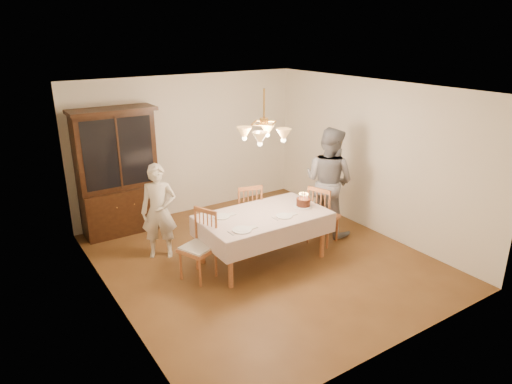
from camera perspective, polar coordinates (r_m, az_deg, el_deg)
ground at (r=7.12m, az=0.89°, el=-8.43°), size 5.00×5.00×0.00m
room_shell at (r=6.53m, az=0.96°, el=3.90°), size 5.00×5.00×5.00m
dining_table at (r=6.83m, az=0.92°, el=-3.37°), size 1.90×1.10×0.76m
china_hutch at (r=8.07m, az=-16.87°, el=2.14°), size 1.38×0.54×2.16m
chair_far_side at (r=7.59m, az=-1.13°, el=-2.89°), size 0.53×0.51×1.00m
chair_left_end at (r=6.49m, az=-7.25°, el=-7.07°), size 0.55×0.57×1.00m
chair_right_end at (r=7.57m, az=8.36°, el=-3.18°), size 0.55×0.56×1.00m
elderly_woman at (r=7.09m, az=-12.04°, el=-2.40°), size 0.65×0.57×1.49m
adult_in_grey at (r=7.83m, az=9.07°, el=1.34°), size 0.93×1.06×1.85m
birthday_cake at (r=7.11m, az=5.93°, el=-1.33°), size 0.30×0.30×0.21m
place_setting_near_left at (r=6.27m, az=-1.68°, el=-4.74°), size 0.42×0.27×0.02m
place_setting_near_right at (r=6.73m, az=3.63°, el=-2.99°), size 0.39×0.24×0.02m
place_setting_far_left at (r=6.72m, az=-4.24°, el=-3.05°), size 0.39×0.25×0.02m
chandelier at (r=6.43m, az=0.98°, el=7.29°), size 0.62×0.62×0.73m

